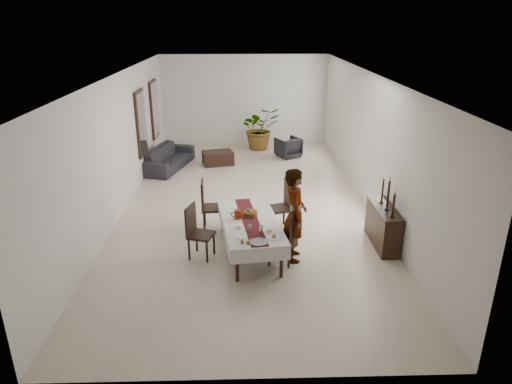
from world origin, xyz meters
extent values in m
cube|color=beige|center=(0.00, 0.00, 0.00)|extent=(6.00, 12.00, 0.00)
cube|color=white|center=(0.00, 0.00, 3.20)|extent=(6.00, 12.00, 0.02)
cube|color=silver|center=(0.00, 6.00, 1.60)|extent=(6.00, 0.02, 3.20)
cube|color=silver|center=(0.00, -6.00, 1.60)|extent=(6.00, 0.02, 3.20)
cube|color=silver|center=(-3.00, 0.00, 1.60)|extent=(0.02, 12.00, 3.20)
cube|color=silver|center=(3.00, 0.00, 1.60)|extent=(0.02, 12.00, 3.20)
cube|color=black|center=(0.06, -2.54, 0.66)|extent=(1.21, 2.29, 0.05)
cylinder|color=black|center=(-0.19, -3.63, 0.32)|extent=(0.07, 0.07, 0.64)
cylinder|color=black|center=(0.60, -3.51, 0.32)|extent=(0.07, 0.07, 0.64)
cylinder|color=black|center=(-0.48, -1.57, 0.32)|extent=(0.07, 0.07, 0.64)
cylinder|color=black|center=(0.31, -1.46, 0.32)|extent=(0.07, 0.07, 0.64)
cube|color=silver|center=(0.06, -2.54, 0.69)|extent=(1.39, 2.48, 0.01)
cube|color=white|center=(-0.47, -2.62, 0.56)|extent=(0.34, 2.33, 0.27)
cube|color=white|center=(0.59, -2.47, 0.56)|extent=(0.34, 2.33, 0.27)
cube|color=silver|center=(0.22, -3.70, 0.56)|extent=(1.06, 0.16, 0.27)
cube|color=white|center=(-0.11, -1.38, 0.56)|extent=(1.06, 0.16, 0.27)
cube|color=maroon|center=(0.06, -2.54, 0.69)|extent=(0.63, 2.30, 0.00)
cylinder|color=maroon|center=(-0.19, -2.44, 0.78)|extent=(0.15, 0.15, 0.18)
torus|color=maroon|center=(-0.26, -2.45, 0.78)|extent=(0.11, 0.03, 0.11)
cylinder|color=white|center=(0.25, -3.11, 0.77)|extent=(0.06, 0.06, 0.15)
cylinder|color=silver|center=(0.04, -3.05, 0.77)|extent=(0.06, 0.06, 0.15)
cylinder|color=silver|center=(0.40, -3.04, 0.72)|extent=(0.08, 0.08, 0.05)
cylinder|color=silver|center=(0.40, -3.04, 0.70)|extent=(0.14, 0.14, 0.01)
cylinder|color=silver|center=(-0.17, -2.90, 0.72)|extent=(0.08, 0.08, 0.05)
cylinder|color=white|center=(-0.17, -2.90, 0.70)|extent=(0.14, 0.14, 0.01)
cylinder|color=white|center=(0.47, -3.31, 0.70)|extent=(0.22, 0.22, 0.01)
sphere|color=tan|center=(0.47, -3.31, 0.72)|extent=(0.08, 0.08, 0.08)
cylinder|color=silver|center=(-0.12, -3.26, 0.70)|extent=(0.22, 0.22, 0.01)
cylinder|color=silver|center=(-0.30, -2.09, 0.70)|extent=(0.22, 0.22, 0.01)
cylinder|color=#3C3C41|center=(0.19, -3.49, 0.70)|extent=(0.33, 0.33, 0.02)
cylinder|color=#9C5916|center=(0.00, -3.54, 0.73)|extent=(0.06, 0.06, 0.07)
cylinder|color=brown|center=(-0.10, -3.50, 0.73)|extent=(0.06, 0.06, 0.07)
cylinder|color=brown|center=(0.07, -2.31, 0.74)|extent=(0.27, 0.27, 0.09)
sphere|color=#A31025|center=(0.10, -2.29, 0.81)|extent=(0.08, 0.08, 0.08)
sphere|color=#5B8227|center=(0.03, -2.29, 0.81)|extent=(0.07, 0.07, 0.07)
sphere|color=gold|center=(0.08, -2.35, 0.81)|extent=(0.08, 0.08, 0.08)
cube|color=black|center=(0.64, -2.97, 0.48)|extent=(0.56, 0.56, 0.05)
cylinder|color=black|center=(0.77, -3.19, 0.22)|extent=(0.06, 0.06, 0.45)
cylinder|color=black|center=(0.86, -2.83, 0.22)|extent=(0.06, 0.06, 0.45)
cylinder|color=black|center=(0.41, -3.10, 0.22)|extent=(0.06, 0.06, 0.45)
cylinder|color=black|center=(0.50, -2.74, 0.22)|extent=(0.06, 0.06, 0.45)
cube|color=black|center=(0.84, -3.02, 0.79)|extent=(0.16, 0.45, 0.58)
cube|color=black|center=(0.71, -1.50, 0.49)|extent=(0.58, 0.58, 0.05)
cylinder|color=black|center=(0.94, -1.63, 0.23)|extent=(0.06, 0.06, 0.47)
cylinder|color=black|center=(0.84, -1.26, 0.23)|extent=(0.06, 0.06, 0.47)
cylinder|color=black|center=(0.57, -1.74, 0.23)|extent=(0.06, 0.06, 0.47)
cylinder|color=black|center=(0.47, -1.36, 0.23)|extent=(0.06, 0.06, 0.47)
cube|color=black|center=(0.91, -1.44, 0.82)|extent=(0.17, 0.47, 0.60)
cube|color=black|center=(-0.90, -2.72, 0.47)|extent=(0.57, 0.57, 0.05)
cylinder|color=black|center=(-1.02, -2.48, 0.22)|extent=(0.06, 0.06, 0.45)
cylinder|color=black|center=(-1.13, -2.84, 0.22)|extent=(0.06, 0.06, 0.45)
cylinder|color=black|center=(-0.67, -2.60, 0.22)|extent=(0.06, 0.06, 0.45)
cylinder|color=black|center=(-0.78, -2.95, 0.22)|extent=(0.06, 0.06, 0.45)
cube|color=black|center=(-1.09, -2.65, 0.78)|extent=(0.18, 0.44, 0.58)
cube|color=black|center=(-0.74, -1.43, 0.50)|extent=(0.49, 0.49, 0.05)
cylinder|color=black|center=(-0.95, -1.25, 0.23)|extent=(0.05, 0.05, 0.47)
cylinder|color=black|center=(-0.93, -1.63, 0.23)|extent=(0.05, 0.05, 0.47)
cylinder|color=black|center=(-0.56, -1.23, 0.23)|extent=(0.05, 0.05, 0.47)
cylinder|color=black|center=(-0.54, -1.62, 0.23)|extent=(0.05, 0.05, 0.47)
cube|color=black|center=(-0.96, -1.44, 0.82)|extent=(0.06, 0.48, 0.60)
imported|color=#999BA1|center=(0.90, -2.82, 0.92)|extent=(0.47, 0.69, 1.84)
cube|color=black|center=(2.78, -2.29, 0.40)|extent=(0.36, 1.35, 0.81)
cube|color=black|center=(2.78, -2.29, 0.82)|extent=(0.40, 1.40, 0.03)
cylinder|color=black|center=(2.78, -2.78, 0.85)|extent=(0.09, 0.09, 0.03)
cylinder|color=black|center=(2.78, -2.78, 1.09)|extent=(0.04, 0.04, 0.45)
cylinder|color=beige|center=(2.78, -2.78, 1.35)|extent=(0.03, 0.03, 0.07)
cylinder|color=black|center=(2.78, -2.42, 0.85)|extent=(0.09, 0.09, 0.03)
cylinder|color=black|center=(2.78, -2.42, 1.15)|extent=(0.04, 0.04, 0.58)
cylinder|color=beige|center=(2.78, -2.42, 1.48)|extent=(0.03, 0.03, 0.07)
cylinder|color=black|center=(2.78, -2.06, 0.85)|extent=(0.09, 0.09, 0.03)
cylinder|color=black|center=(2.78, -2.06, 1.11)|extent=(0.04, 0.04, 0.49)
cylinder|color=silver|center=(2.78, -2.06, 1.39)|extent=(0.03, 0.03, 0.07)
imported|color=#2A272D|center=(-2.40, 3.00, 0.33)|extent=(1.47, 2.44, 0.67)
imported|color=#232226|center=(1.45, 4.09, 0.33)|extent=(0.98, 0.99, 0.67)
cube|color=black|center=(-0.87, 3.33, 0.21)|extent=(1.07, 0.84, 0.42)
imported|color=#326227|center=(0.53, 5.14, 0.75)|extent=(1.65, 1.54, 1.50)
cube|color=black|center=(-2.96, 2.20, 1.60)|extent=(0.06, 1.05, 1.85)
cube|color=silver|center=(-2.92, 2.20, 1.60)|extent=(0.01, 0.90, 1.70)
cube|color=black|center=(-2.96, 4.30, 1.60)|extent=(0.06, 1.05, 1.85)
cube|color=white|center=(-2.92, 4.30, 1.60)|extent=(0.01, 0.90, 1.70)
cylinder|color=silver|center=(0.00, 3.00, 3.10)|extent=(0.04, 0.04, 0.20)
cylinder|color=silver|center=(0.00, 3.00, 2.90)|extent=(0.16, 0.16, 0.08)
cube|color=white|center=(0.00, 3.35, 2.90)|extent=(0.10, 0.55, 0.01)
cube|color=white|center=(0.00, 2.65, 2.90)|extent=(0.10, 0.55, 0.01)
cube|color=silver|center=(0.35, 3.00, 2.90)|extent=(0.55, 0.10, 0.01)
cube|color=silver|center=(-0.35, 3.00, 2.90)|extent=(0.55, 0.10, 0.01)
camera|label=1|loc=(-0.07, -10.68, 4.42)|focal=32.00mm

